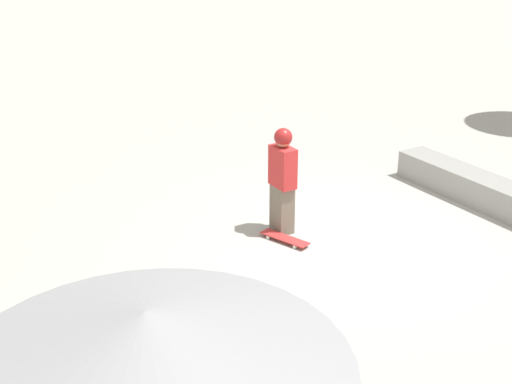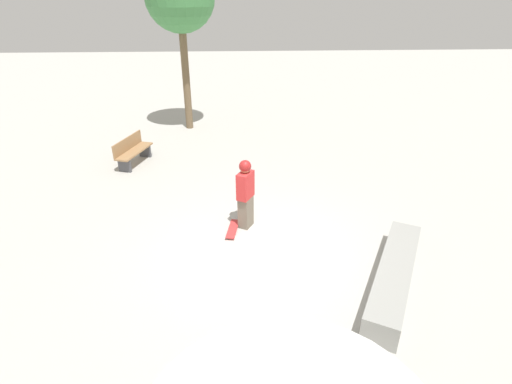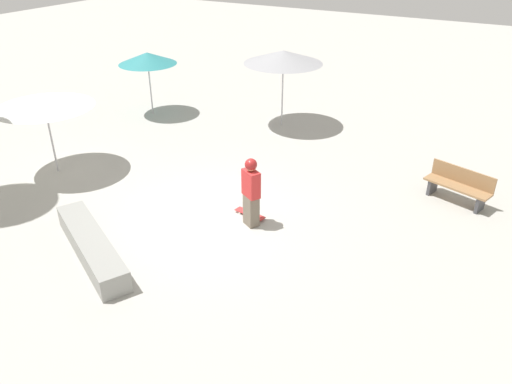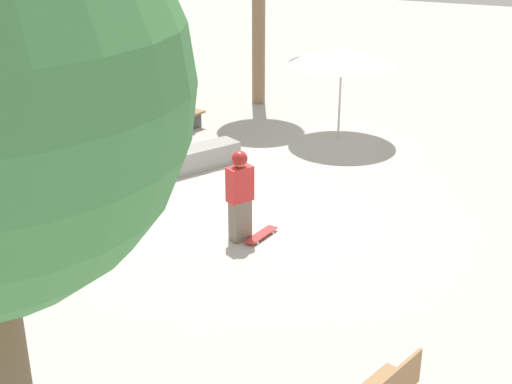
{
  "view_description": "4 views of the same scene",
  "coord_description": "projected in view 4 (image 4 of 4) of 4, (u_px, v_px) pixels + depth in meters",
  "views": [
    {
      "loc": [
        -3.63,
        8.97,
        4.73
      ],
      "look_at": [
        1.13,
        0.66,
        0.78
      ],
      "focal_mm": 50.0,
      "sensor_mm": 36.0,
      "label": 1
    },
    {
      "loc": [
        -7.0,
        0.36,
        4.95
      ],
      "look_at": [
        1.16,
        -0.06,
        0.77
      ],
      "focal_mm": 28.0,
      "sensor_mm": 36.0,
      "label": 2
    },
    {
      "loc": [
        5.77,
        -8.21,
        6.11
      ],
      "look_at": [
        0.87,
        0.55,
        0.65
      ],
      "focal_mm": 35.0,
      "sensor_mm": 36.0,
      "label": 3
    },
    {
      "loc": [
        11.05,
        5.07,
        5.63
      ],
      "look_at": [
        0.45,
        0.27,
        0.73
      ],
      "focal_mm": 50.0,
      "sensor_mm": 36.0,
      "label": 4
    }
  ],
  "objects": [
    {
      "name": "skater_main",
      "position": [
        240.0,
        193.0,
        12.18
      ],
      "size": [
        0.5,
        0.43,
        1.65
      ],
      "rotation": [
        0.0,
        0.0,
        2.63
      ],
      "color": "#726656",
      "rests_on": "ground_plane"
    },
    {
      "name": "shade_umbrella_white",
      "position": [
        342.0,
        56.0,
        16.92
      ],
      "size": [
        2.57,
        2.57,
        2.23
      ],
      "color": "#B7B7BC",
      "rests_on": "ground_plane"
    },
    {
      "name": "bench_near",
      "position": [
        175.0,
        109.0,
        18.58
      ],
      "size": [
        0.79,
        1.66,
        0.85
      ],
      "rotation": [
        0.0,
        0.0,
        1.35
      ],
      "color": "#47474C",
      "rests_on": "ground_plane"
    },
    {
      "name": "concrete_ledge",
      "position": [
        174.0,
        164.0,
        15.35
      ],
      "size": [
        3.06,
        2.0,
        0.48
      ],
      "rotation": [
        0.0,
        0.0,
        2.65
      ],
      "color": "gray",
      "rests_on": "ground_plane"
    },
    {
      "name": "ground_plane",
      "position": [
        253.0,
        217.0,
        13.39
      ],
      "size": [
        60.0,
        60.0,
        0.0
      ],
      "primitive_type": "plane",
      "color": "#B2AFA8"
    },
    {
      "name": "skateboard",
      "position": [
        261.0,
        235.0,
        12.57
      ],
      "size": [
        0.82,
        0.33,
        0.07
      ],
      "rotation": [
        0.0,
        0.0,
        2.97
      ],
      "color": "red",
      "rests_on": "ground_plane"
    }
  ]
}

